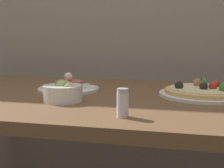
{
  "coord_description": "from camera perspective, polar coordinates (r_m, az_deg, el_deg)",
  "views": [
    {
      "loc": [
        0.32,
        -0.64,
        0.97
      ],
      "look_at": [
        0.07,
        0.39,
        0.82
      ],
      "focal_mm": 50.0,
      "sensor_mm": 36.0,
      "label": 1
    }
  ],
  "objects": [
    {
      "name": "dining_table",
      "position": [
        1.13,
        -3.29,
        -6.51
      ],
      "size": [
        1.49,
        0.82,
        0.78
      ],
      "color": "brown",
      "rests_on": "ground_plane"
    },
    {
      "name": "salt_shaker",
      "position": [
        0.77,
        1.96,
        -3.49
      ],
      "size": [
        0.03,
        0.03,
        0.07
      ],
      "color": "silver",
      "rests_on": "dining_table"
    },
    {
      "name": "tartare_plate",
      "position": [
        1.19,
        -7.96,
        -0.55
      ],
      "size": [
        0.23,
        0.23,
        0.07
      ],
      "color": "white",
      "rests_on": "dining_table"
    },
    {
      "name": "pizza_plate",
      "position": [
        1.11,
        16.75,
        -1.31
      ],
      "size": [
        0.31,
        0.31,
        0.06
      ],
      "color": "white",
      "rests_on": "dining_table"
    },
    {
      "name": "small_bowl",
      "position": [
        0.98,
        -8.95,
        -1.39
      ],
      "size": [
        0.12,
        0.12,
        0.07
      ],
      "color": "white",
      "rests_on": "dining_table"
    }
  ]
}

